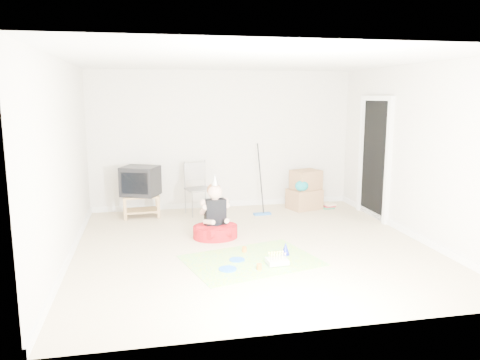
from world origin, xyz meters
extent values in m
plane|color=beige|center=(0.00, 0.00, 0.00)|extent=(5.00, 5.00, 0.00)
cube|color=black|center=(2.48, 1.20, 1.02)|extent=(0.02, 0.90, 2.05)
cube|color=#A27C49|center=(-1.57, 2.00, 0.38)|extent=(0.65, 0.43, 0.03)
cube|color=#A27C49|center=(-1.57, 2.00, 0.12)|extent=(0.65, 0.43, 0.03)
cube|color=#A27C49|center=(-1.84, 1.81, 0.20)|extent=(0.05, 0.05, 0.40)
cube|color=#A27C49|center=(-1.27, 1.84, 0.20)|extent=(0.05, 0.05, 0.40)
cube|color=#A27C49|center=(-1.86, 2.15, 0.20)|extent=(0.05, 0.05, 0.40)
cube|color=#A27C49|center=(-1.29, 2.18, 0.20)|extent=(0.05, 0.05, 0.40)
cube|color=black|center=(-1.57, 2.00, 0.65)|extent=(0.75, 0.69, 0.52)
cube|color=gray|center=(-0.54, 1.98, 0.47)|extent=(0.52, 0.51, 0.03)
cylinder|color=gray|center=(-0.73, 1.93, 0.48)|extent=(0.02, 0.02, 0.96)
cylinder|color=gray|center=(-0.35, 2.03, 0.48)|extent=(0.02, 0.02, 0.96)
cube|color=#9D734C|center=(1.48, 2.00, 0.19)|extent=(0.68, 0.59, 0.38)
cube|color=#9D734C|center=(1.52, 2.05, 0.56)|extent=(0.61, 0.55, 0.36)
ellipsoid|color=#0B7882|center=(1.36, 1.83, 0.48)|extent=(0.25, 0.18, 0.20)
cube|color=blue|center=(0.58, 1.71, 0.02)|extent=(0.32, 0.13, 0.03)
cylinder|color=black|center=(0.58, 1.71, 0.65)|extent=(0.05, 0.42, 1.24)
cube|color=#2A7F53|center=(1.94, 1.98, 0.02)|extent=(0.24, 0.30, 0.03)
cube|color=#A72330|center=(1.94, 1.98, 0.05)|extent=(0.25, 0.31, 0.03)
cube|color=beige|center=(1.94, 1.98, 0.08)|extent=(0.26, 0.31, 0.03)
cylinder|color=#AC0F16|center=(-0.46, 0.51, 0.09)|extent=(0.76, 0.76, 0.19)
cube|color=black|center=(-0.46, 0.51, 0.39)|extent=(0.33, 0.21, 0.41)
sphere|color=#D3A28D|center=(-0.46, 0.51, 0.71)|extent=(0.24, 0.24, 0.22)
cone|color=white|center=(-0.46, 0.51, 0.90)|extent=(0.11, 0.11, 0.17)
cube|color=#F63381|center=(-0.15, -0.59, 0.00)|extent=(1.91, 1.59, 0.01)
cube|color=silver|center=(0.14, -0.80, 0.04)|extent=(0.28, 0.23, 0.07)
cube|color=green|center=(0.14, -0.80, 0.01)|extent=(0.28, 0.23, 0.01)
cylinder|color=beige|center=(0.05, -0.84, 0.11)|extent=(0.01, 0.01, 0.06)
cylinder|color=beige|center=(0.09, -0.84, 0.11)|extent=(0.01, 0.01, 0.06)
cylinder|color=beige|center=(0.13, -0.84, 0.11)|extent=(0.01, 0.01, 0.06)
cylinder|color=beige|center=(0.16, -0.84, 0.11)|extent=(0.01, 0.01, 0.06)
cylinder|color=beige|center=(0.20, -0.83, 0.11)|extent=(0.01, 0.01, 0.06)
cylinder|color=beige|center=(0.24, -0.83, 0.11)|extent=(0.01, 0.01, 0.06)
cylinder|color=beige|center=(0.05, -0.76, 0.11)|extent=(0.01, 0.01, 0.06)
cylinder|color=beige|center=(0.08, -0.76, 0.11)|extent=(0.01, 0.01, 0.06)
cylinder|color=beige|center=(0.12, -0.75, 0.11)|extent=(0.01, 0.01, 0.06)
cylinder|color=beige|center=(0.16, -0.75, 0.11)|extent=(0.01, 0.01, 0.06)
cylinder|color=beige|center=(0.19, -0.75, 0.11)|extent=(0.01, 0.01, 0.06)
cylinder|color=beige|center=(0.23, -0.75, 0.11)|extent=(0.01, 0.01, 0.06)
cylinder|color=blue|center=(-0.33, -0.54, 0.01)|extent=(0.28, 0.28, 0.01)
cylinder|color=blue|center=(-0.51, -0.85, 0.01)|extent=(0.28, 0.28, 0.01)
cylinder|color=orange|center=(-0.17, -0.24, 0.04)|extent=(0.09, 0.09, 0.07)
cylinder|color=orange|center=(-0.13, -0.93, 0.04)|extent=(0.06, 0.06, 0.07)
cone|color=#1B26C1|center=(0.35, -0.47, 0.09)|extent=(0.13, 0.13, 0.17)
camera|label=1|loc=(-1.46, -6.28, 2.14)|focal=35.00mm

